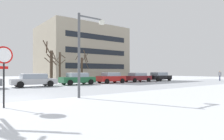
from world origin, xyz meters
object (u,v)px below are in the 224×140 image
at_px(parked_car_red, 111,78).
at_px(pedestrian_crossing, 220,75).
at_px(stop_sign, 4,65).
at_px(parked_car_silver, 34,80).
at_px(parked_car_maroon, 137,77).
at_px(street_lamp, 84,45).
at_px(parked_car_green, 77,79).
at_px(parked_car_black, 159,76).

relative_size(parked_car_red, pedestrian_crossing, 2.32).
height_order(stop_sign, parked_car_silver, stop_sign).
height_order(parked_car_red, parked_car_maroon, parked_car_red).
relative_size(street_lamp, parked_car_silver, 1.13).
xyz_separation_m(stop_sign, pedestrian_crossing, (33.41, 5.63, -0.88)).
bearing_deg(parked_car_silver, pedestrian_crossing, -11.47).
bearing_deg(parked_car_silver, street_lamp, -90.04).
bearing_deg(parked_car_green, pedestrian_crossing, -14.20).
xyz_separation_m(parked_car_silver, pedestrian_crossing, (28.90, -5.86, 0.28)).
distance_m(parked_car_green, parked_car_black, 15.35).
bearing_deg(parked_car_red, parked_car_green, -179.60).
distance_m(stop_sign, parked_car_black, 27.61).
bearing_deg(parked_car_black, parked_car_green, -179.74).
height_order(parked_car_silver, parked_car_maroon, parked_car_maroon).
height_order(street_lamp, parked_car_maroon, street_lamp).
height_order(parked_car_red, pedestrian_crossing, pedestrian_crossing).
height_order(street_lamp, parked_car_black, street_lamp).
xyz_separation_m(street_lamp, parked_car_silver, (0.01, 10.59, -2.47)).
distance_m(parked_car_maroon, pedestrian_crossing, 14.86).
distance_m(street_lamp, parked_car_red, 15.06).
bearing_deg(parked_car_maroon, street_lamp, -144.84).
relative_size(parked_car_silver, parked_car_red, 1.14).
bearing_deg(pedestrian_crossing, street_lamp, -170.72).
bearing_deg(pedestrian_crossing, parked_car_black, 144.18).
bearing_deg(pedestrian_crossing, parked_car_silver, 168.53).
xyz_separation_m(street_lamp, parked_car_green, (5.12, 10.74, -2.43)).
bearing_deg(parked_car_green, parked_car_red, 0.40).
xyz_separation_m(stop_sign, parked_car_green, (9.62, 11.65, -1.14)).
height_order(parked_car_maroon, parked_car_black, parked_car_black).
distance_m(stop_sign, parked_car_red, 18.84).
xyz_separation_m(street_lamp, pedestrian_crossing, (28.91, 4.72, -2.18)).
relative_size(street_lamp, pedestrian_crossing, 3.00).
distance_m(parked_car_red, parked_car_maroon, 5.12).
bearing_deg(parked_car_green, stop_sign, -129.56).
xyz_separation_m(stop_sign, parked_car_maroon, (19.85, 11.72, -1.15)).
relative_size(street_lamp, parked_car_maroon, 1.15).
bearing_deg(parked_car_maroon, parked_car_red, -179.60).
distance_m(parked_car_silver, parked_car_red, 10.23).
xyz_separation_m(parked_car_silver, parked_car_green, (5.12, 0.16, 0.03)).
height_order(parked_car_black, pedestrian_crossing, pedestrian_crossing).
relative_size(parked_car_silver, parked_car_maroon, 1.01).
height_order(street_lamp, pedestrian_crossing, street_lamp).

